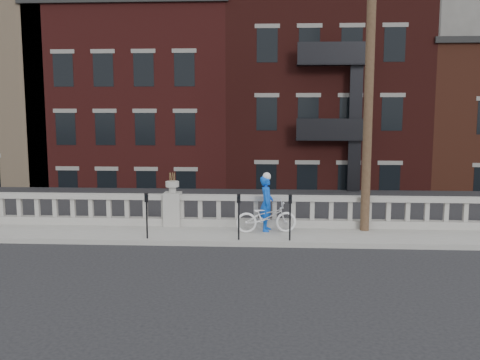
# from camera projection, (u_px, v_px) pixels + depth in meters

# --- Properties ---
(ground) EXTENTS (120.00, 120.00, 0.00)m
(ground) POSITION_uv_depth(u_px,v_px,m) (145.00, 265.00, 13.77)
(ground) COLOR black
(ground) RESTS_ON ground
(sidewalk) EXTENTS (32.00, 2.20, 0.15)m
(sidewalk) POSITION_uv_depth(u_px,v_px,m) (168.00, 234.00, 16.72)
(sidewalk) COLOR gray
(sidewalk) RESTS_ON ground
(balustrade) EXTENTS (28.00, 0.34, 1.03)m
(balustrade) POSITION_uv_depth(u_px,v_px,m) (173.00, 211.00, 17.59)
(balustrade) COLOR gray
(balustrade) RESTS_ON sidewalk
(planter_pedestal) EXTENTS (0.55, 0.55, 1.76)m
(planter_pedestal) POSITION_uv_depth(u_px,v_px,m) (173.00, 205.00, 17.56)
(planter_pedestal) COLOR gray
(planter_pedestal) RESTS_ON sidewalk
(lower_level) EXTENTS (80.00, 44.00, 20.80)m
(lower_level) POSITION_uv_depth(u_px,v_px,m) (232.00, 128.00, 36.17)
(lower_level) COLOR #605E59
(lower_level) RESTS_ON ground
(utility_pole) EXTENTS (1.60, 0.28, 10.00)m
(utility_pole) POSITION_uv_depth(u_px,v_px,m) (370.00, 67.00, 16.26)
(utility_pole) COLOR #422D1E
(utility_pole) RESTS_ON sidewalk
(parking_meter_b) EXTENTS (0.10, 0.09, 1.36)m
(parking_meter_b) POSITION_uv_depth(u_px,v_px,m) (147.00, 210.00, 15.78)
(parking_meter_b) COLOR black
(parking_meter_b) RESTS_ON sidewalk
(parking_meter_c) EXTENTS (0.10, 0.09, 1.36)m
(parking_meter_c) POSITION_uv_depth(u_px,v_px,m) (239.00, 212.00, 15.63)
(parking_meter_c) COLOR black
(parking_meter_c) RESTS_ON sidewalk
(parking_meter_d) EXTENTS (0.10, 0.09, 1.36)m
(parking_meter_d) POSITION_uv_depth(u_px,v_px,m) (290.00, 212.00, 15.54)
(parking_meter_d) COLOR black
(parking_meter_d) RESTS_ON sidewalk
(bicycle) EXTENTS (1.95, 0.92, 0.99)m
(bicycle) POSITION_uv_depth(u_px,v_px,m) (266.00, 217.00, 16.61)
(bicycle) COLOR white
(bicycle) RESTS_ON sidewalk
(cyclist) EXTENTS (0.48, 0.68, 1.75)m
(cyclist) POSITION_uv_depth(u_px,v_px,m) (267.00, 203.00, 16.79)
(cyclist) COLOR blue
(cyclist) RESTS_ON sidewalk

